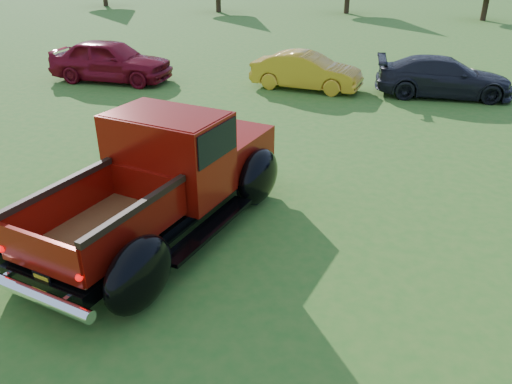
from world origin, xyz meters
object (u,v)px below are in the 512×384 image
at_px(show_car_red, 111,60).
at_px(show_car_yellow, 306,71).
at_px(show_car_grey, 444,77).
at_px(pickup_truck, 171,173).

distance_m(show_car_red, show_car_yellow, 7.07).
distance_m(show_car_red, show_car_grey, 11.58).
height_order(show_car_red, show_car_grey, show_car_red).
xyz_separation_m(pickup_truck, show_car_grey, (4.86, 10.20, -0.34)).
relative_size(pickup_truck, show_car_yellow, 1.55).
height_order(pickup_truck, show_car_grey, pickup_truck).
distance_m(pickup_truck, show_car_yellow, 9.75).
distance_m(pickup_truck, show_car_red, 10.96).
relative_size(show_car_yellow, show_car_grey, 0.86).
bearing_deg(pickup_truck, show_car_grey, 74.73).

